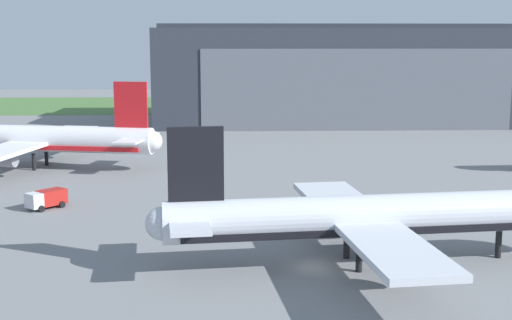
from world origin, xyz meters
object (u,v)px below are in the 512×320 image
object	(u,v)px
maintenance_hangar	(343,75)
fuel_bowser	(46,198)
airliner_far_right	(30,139)
airliner_near_right	(369,217)

from	to	relation	value
maintenance_hangar	fuel_bowser	xyz separation A→B (m)	(-48.31, -87.18, -9.82)
maintenance_hangar	airliner_far_right	xyz separation A→B (m)	(-57.48, -60.70, -6.66)
maintenance_hangar	fuel_bowser	world-z (taller)	maintenance_hangar
maintenance_hangar	airliner_near_right	world-z (taller)	maintenance_hangar
airliner_far_right	fuel_bowser	distance (m)	28.20
maintenance_hangar	airliner_far_right	size ratio (longest dim) A/B	2.12
airliner_far_right	airliner_near_right	distance (m)	64.03
airliner_near_right	maintenance_hangar	bearing A→B (deg)	82.09
maintenance_hangar	airliner_far_right	bearing A→B (deg)	-133.44
airliner_far_right	airliner_near_right	bearing A→B (deg)	-48.55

